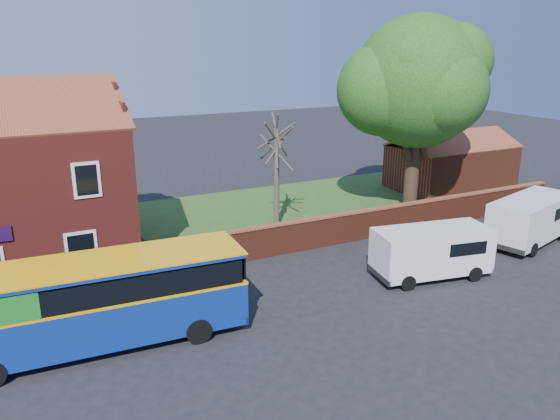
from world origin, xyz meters
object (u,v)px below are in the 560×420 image
van_near (432,250)px  van_far (530,218)px  bus (84,301)px  large_tree (417,86)px

van_near → van_far: bearing=18.1°
van_near → van_far: van_far is taller
bus → van_far: (21.87, 0.49, -0.40)m
van_far → bus: bearing=165.4°
bus → large_tree: large_tree is taller
van_far → large_tree: 9.61m
large_tree → bus: bearing=-159.2°
bus → van_near: size_ratio=1.90×
bus → large_tree: bearing=23.7°
bus → van_near: 14.45m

